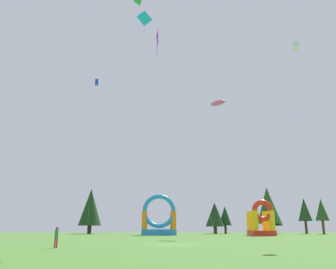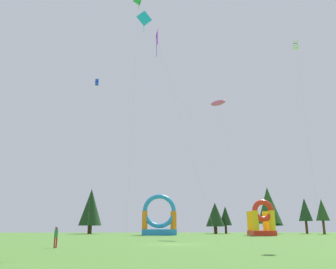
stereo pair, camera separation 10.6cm
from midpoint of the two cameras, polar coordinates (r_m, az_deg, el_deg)
name	(u,v)px [view 1 (the left image)]	position (r m, az deg, el deg)	size (l,w,h in m)	color
ground_plane	(174,244)	(34.27, 0.95, -17.54)	(120.00, 120.00, 0.00)	#47752D
kite_green_diamond	(140,0)	(40.11, -4.69, 21.14)	(1.23, 5.02, 25.96)	green
kite_pink_parafoil	(218,103)	(59.53, 8.10, 5.12)	(4.44, 5.27, 22.27)	#EA599E
kite_white_box	(296,46)	(43.23, 20.12, 13.44)	(1.49, 3.92, 21.96)	white
kite_cyan_diamond	(144,21)	(42.75, -3.96, 18.08)	(10.51, 5.48, 25.65)	#19B7CC
kite_blue_box	(97,83)	(64.86, -11.63, 8.26)	(0.87, 4.39, 27.35)	blue
kite_purple_diamond	(156,38)	(33.38, -2.02, 15.44)	(6.31, 6.10, 19.21)	purple
person_left_edge	(56,235)	(30.10, -17.88, -15.41)	(0.39, 0.39, 1.63)	#B21E26
inflatable_yellow_castle	(261,222)	(66.06, 14.98, -13.66)	(4.05, 4.52, 6.20)	red
inflatable_orange_dome	(159,220)	(66.69, -1.54, -13.87)	(6.36, 3.53, 7.41)	#268CD8
tree_row_1	(91,207)	(79.83, -12.60, -11.52)	(4.96, 4.96, 9.61)	#4C331E
tree_row_2	(215,215)	(79.80, 7.62, -12.85)	(4.19, 4.19, 6.72)	#4C331E
tree_row_3	(225,216)	(81.43, 9.27, -13.00)	(2.84, 2.84, 5.99)	#4C331E
tree_row_4	(268,205)	(81.27, 15.96, -11.08)	(4.83, 4.83, 10.05)	#4C331E
tree_row_5	(271,211)	(82.49, 16.52, -11.94)	(4.48, 4.48, 8.01)	#4C331E
tree_row_6	(304,210)	(85.52, 21.38, -11.38)	(2.97, 2.97, 7.77)	#4C331E
tree_row_7	(321,210)	(82.68, 23.78, -11.24)	(2.75, 2.75, 7.28)	#4C331E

